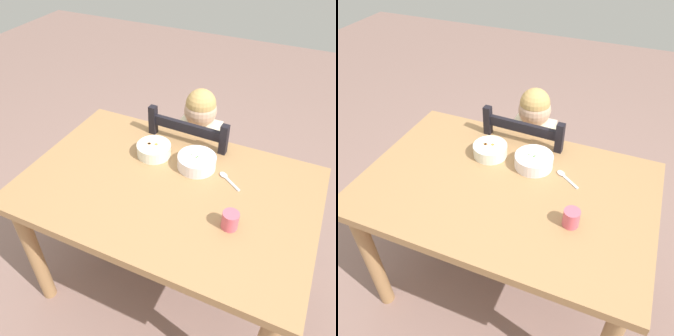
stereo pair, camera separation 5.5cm
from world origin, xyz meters
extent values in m
plane|color=#896A61|center=(0.00, 0.00, 0.00)|extent=(8.00, 8.00, 0.00)
cube|color=#A67A4D|center=(0.00, 0.00, 0.73)|extent=(1.26, 0.84, 0.04)
cylinder|color=#A67A4D|center=(-0.56, -0.34, 0.35)|extent=(0.07, 0.07, 0.71)
cylinder|color=#A67A4D|center=(-0.56, 0.34, 0.35)|extent=(0.07, 0.07, 0.71)
cylinder|color=#A67A4D|center=(0.56, 0.34, 0.35)|extent=(0.07, 0.07, 0.71)
cube|color=black|center=(-0.04, 0.52, 0.44)|extent=(0.44, 0.44, 0.02)
cube|color=black|center=(0.16, 0.70, 0.21)|extent=(0.04, 0.04, 0.43)
cube|color=black|center=(-0.22, 0.72, 0.21)|extent=(0.04, 0.04, 0.43)
cube|color=black|center=(0.14, 0.32, 0.21)|extent=(0.04, 0.04, 0.43)
cube|color=black|center=(-0.24, 0.34, 0.21)|extent=(0.04, 0.04, 0.43)
cube|color=black|center=(0.14, 0.32, 0.67)|extent=(0.04, 0.04, 0.45)
cube|color=black|center=(-0.24, 0.34, 0.67)|extent=(0.04, 0.04, 0.45)
cube|color=black|center=(-0.05, 0.33, 0.83)|extent=(0.36, 0.04, 0.05)
cube|color=black|center=(-0.05, 0.33, 0.69)|extent=(0.36, 0.04, 0.05)
cube|color=beige|center=(-0.04, 0.49, 0.61)|extent=(0.22, 0.14, 0.32)
sphere|color=#D7A889|center=(-0.04, 0.49, 0.84)|extent=(0.17, 0.17, 0.17)
sphere|color=tan|center=(-0.04, 0.49, 0.88)|extent=(0.16, 0.16, 0.16)
cylinder|color=#3F4C72|center=(-0.10, 0.37, 0.22)|extent=(0.07, 0.07, 0.45)
cylinder|color=#3F4C72|center=(0.01, 0.37, 0.22)|extent=(0.07, 0.07, 0.45)
cylinder|color=beige|center=(-0.17, 0.39, 0.69)|extent=(0.06, 0.24, 0.13)
cylinder|color=beige|center=(0.09, 0.39, 0.69)|extent=(0.06, 0.24, 0.13)
cylinder|color=white|center=(0.07, 0.17, 0.77)|extent=(0.18, 0.18, 0.06)
cylinder|color=white|center=(0.07, 0.17, 0.75)|extent=(0.08, 0.08, 0.01)
cylinder|color=#49943E|center=(0.07, 0.17, 0.78)|extent=(0.14, 0.14, 0.03)
sphere|color=#529935|center=(0.07, 0.17, 0.80)|extent=(0.01, 0.01, 0.01)
sphere|color=#4A9544|center=(0.07, 0.17, 0.80)|extent=(0.01, 0.01, 0.01)
sphere|color=#55883D|center=(0.07, 0.16, 0.80)|extent=(0.01, 0.01, 0.01)
sphere|color=#4E9940|center=(0.04, 0.17, 0.80)|extent=(0.01, 0.01, 0.01)
cylinder|color=white|center=(-0.15, 0.17, 0.77)|extent=(0.16, 0.16, 0.06)
cylinder|color=white|center=(-0.15, 0.17, 0.75)|extent=(0.07, 0.07, 0.01)
cylinder|color=orange|center=(-0.15, 0.17, 0.78)|extent=(0.13, 0.13, 0.03)
cube|color=orange|center=(-0.14, 0.18, 0.80)|extent=(0.02, 0.02, 0.01)
cube|color=orange|center=(-0.17, 0.17, 0.80)|extent=(0.02, 0.02, 0.01)
cube|color=orange|center=(-0.18, 0.17, 0.80)|extent=(0.02, 0.02, 0.01)
cube|color=silver|center=(0.25, 0.12, 0.75)|extent=(0.08, 0.07, 0.00)
ellipsoid|color=silver|center=(0.20, 0.16, 0.75)|extent=(0.05, 0.05, 0.01)
cylinder|color=#DE5A6E|center=(0.31, -0.11, 0.78)|extent=(0.06, 0.06, 0.07)
camera|label=1|loc=(0.47, -0.99, 1.76)|focal=37.02mm
camera|label=2|loc=(0.42, -1.02, 1.76)|focal=37.02mm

